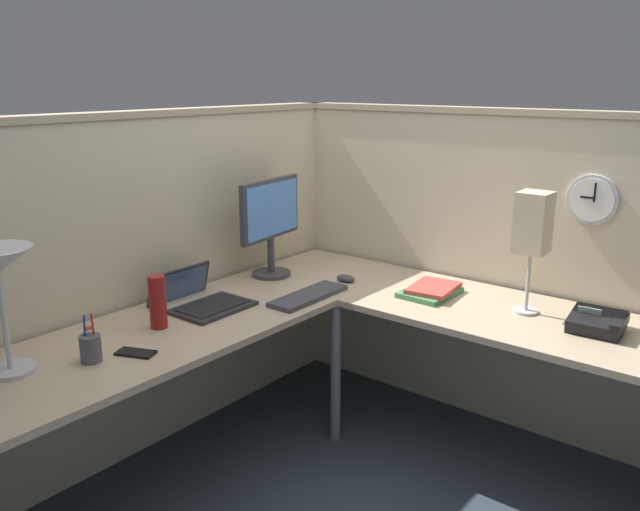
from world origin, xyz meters
The scene contains 15 objects.
ground_plane centered at (0.00, 0.00, 0.00)m, with size 6.80×6.80×0.00m, color #2D3842.
cubicle_wall_back centered at (-0.36, 0.87, 0.79)m, with size 2.57×0.12×1.58m.
cubicle_wall_right centered at (0.87, -0.27, 0.79)m, with size 0.12×2.37×1.58m.
desk centered at (-0.15, -0.05, 0.63)m, with size 2.35×2.15×0.73m.
monitor centered at (0.24, 0.64, 1.02)m, with size 0.46×0.20×0.50m.
laptop centered at (-0.30, 0.59, 0.75)m, with size 0.34×0.38×0.22m.
keyboard centered at (0.08, 0.26, 0.74)m, with size 0.43×0.14×0.02m, color #38383D.
computer_mouse centered at (0.39, 0.28, 0.75)m, with size 0.06×0.10×0.03m, color #38383D.
pen_cup centered at (-0.95, 0.43, 0.78)m, with size 0.08×0.08×0.18m.
cell_phone centered at (-0.81, 0.35, 0.73)m, with size 0.07×0.14×0.01m, color black.
thermos_flask centered at (-0.59, 0.50, 0.84)m, with size 0.07×0.07×0.22m, color maroon.
office_phone centered at (0.48, -0.92, 0.77)m, with size 0.20×0.22×0.11m.
book_stack centered at (0.48, -0.16, 0.75)m, with size 0.30×0.23×0.04m.
desk_lamp_paper centered at (0.52, -0.60, 1.11)m, with size 0.13×0.13×0.53m.
wall_clock centered at (0.82, -0.75, 1.20)m, with size 0.04×0.22×0.22m.
Camera 1 is at (-2.13, -1.57, 1.72)m, focal length 36.70 mm.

